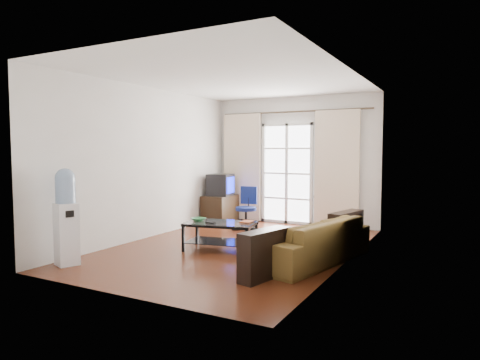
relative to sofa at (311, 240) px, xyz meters
name	(u,v)px	position (x,y,z in m)	size (l,w,h in m)	color
floor	(236,248)	(-1.35, 0.27, -0.30)	(5.20, 5.20, 0.00)	#5C2A15
ceiling	(236,79)	(-1.35, 0.27, 2.40)	(5.20, 5.20, 0.00)	white
wall_back	(294,161)	(-1.35, 2.87, 1.05)	(3.60, 0.02, 2.70)	white
wall_front	(118,171)	(-1.35, -2.33, 1.05)	(3.60, 0.02, 2.70)	white
wall_left	(148,163)	(-3.15, 0.27, 1.05)	(0.02, 5.20, 2.70)	white
wall_right	(349,166)	(0.45, 0.27, 1.05)	(0.02, 5.20, 2.70)	white
french_door	(287,174)	(-1.50, 2.81, 0.77)	(1.16, 0.06, 2.15)	white
curtain_rod	(293,112)	(-1.35, 2.77, 2.08)	(0.04, 0.04, 3.30)	#4C3F2D
curtain_left	(242,167)	(-2.55, 2.75, 0.90)	(0.90, 0.07, 2.35)	beige
curtain_right	(337,169)	(-0.40, 2.75, 0.90)	(0.90, 0.07, 2.35)	beige
radiator	(329,211)	(-0.55, 2.77, 0.03)	(0.64, 0.12, 0.64)	gray
sofa	(311,240)	(0.00, 0.00, 0.00)	(1.27, 2.21, 0.61)	brown
coffee_table	(221,232)	(-1.48, 0.01, -0.02)	(1.19, 0.83, 0.44)	silver
bowl	(199,220)	(-1.84, -0.08, 0.17)	(0.24, 0.24, 0.05)	#2F7B2C
book	(242,221)	(-1.20, 0.18, 0.15)	(0.19, 0.24, 0.02)	#AC2C15
remote	(211,223)	(-1.56, -0.17, 0.15)	(0.18, 0.05, 0.02)	black
tv_stand	(220,209)	(-2.85, 2.27, -0.01)	(0.53, 0.80, 0.59)	black
crt_tv	(220,185)	(-2.85, 2.26, 0.52)	(0.57, 0.57, 0.47)	black
task_chair	(246,217)	(-1.92, 1.73, -0.05)	(0.67, 0.67, 0.85)	black
water_cooler	(66,215)	(-2.90, -1.74, 0.39)	(0.35, 0.35, 1.33)	white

